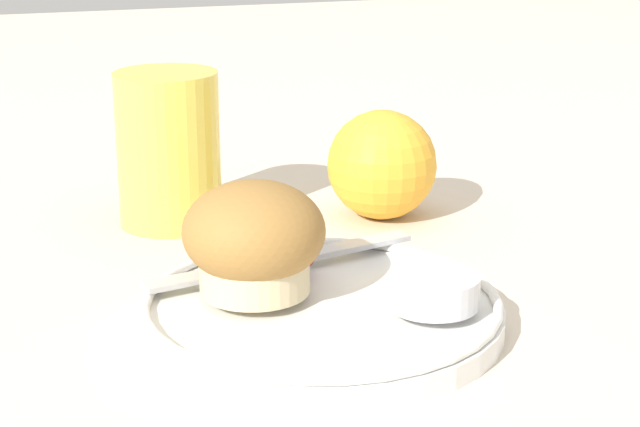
{
  "coord_description": "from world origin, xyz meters",
  "views": [
    {
      "loc": [
        -0.19,
        -0.59,
        0.27
      ],
      "look_at": [
        0.0,
        0.02,
        0.06
      ],
      "focal_mm": 60.0,
      "sensor_mm": 36.0,
      "label": 1
    }
  ],
  "objects_px": {
    "muffin": "(254,240)",
    "orange_fruit": "(382,165)",
    "juice_glass": "(169,149)",
    "butter_knife": "(283,260)"
  },
  "relations": [
    {
      "from": "butter_knife",
      "to": "orange_fruit",
      "type": "height_order",
      "value": "orange_fruit"
    },
    {
      "from": "butter_knife",
      "to": "orange_fruit",
      "type": "xyz_separation_m",
      "value": [
        0.12,
        0.13,
        0.02
      ]
    },
    {
      "from": "muffin",
      "to": "orange_fruit",
      "type": "relative_size",
      "value": 1.0
    },
    {
      "from": "muffin",
      "to": "juice_glass",
      "type": "xyz_separation_m",
      "value": [
        -0.01,
        0.2,
        0.01
      ]
    },
    {
      "from": "muffin",
      "to": "orange_fruit",
      "type": "height_order",
      "value": "muffin"
    },
    {
      "from": "juice_glass",
      "to": "muffin",
      "type": "bearing_deg",
      "value": -85.92
    },
    {
      "from": "butter_knife",
      "to": "juice_glass",
      "type": "relative_size",
      "value": 1.6
    },
    {
      "from": "muffin",
      "to": "butter_knife",
      "type": "relative_size",
      "value": 0.45
    },
    {
      "from": "juice_glass",
      "to": "orange_fruit",
      "type": "bearing_deg",
      "value": -12.99
    },
    {
      "from": "juice_glass",
      "to": "butter_knife",
      "type": "bearing_deg",
      "value": -74.79
    }
  ]
}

